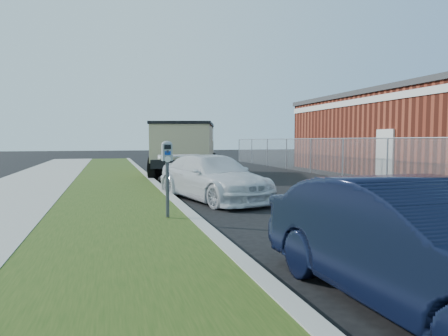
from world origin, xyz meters
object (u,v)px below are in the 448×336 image
object	(u,v)px
white_wagon	(212,177)
navy_sedan	(417,246)
parking_meter	(167,162)
dump_truck	(187,145)

from	to	relation	value
white_wagon	navy_sedan	size ratio (longest dim) A/B	1.11
parking_meter	dump_truck	world-z (taller)	dump_truck
parking_meter	white_wagon	world-z (taller)	parking_meter
parking_meter	white_wagon	xyz separation A→B (m)	(1.74, 3.05, -0.63)
white_wagon	parking_meter	bearing A→B (deg)	-136.10
white_wagon	navy_sedan	distance (m)	7.92
white_wagon	dump_truck	xyz separation A→B (m)	(0.84, 8.16, 0.83)
white_wagon	navy_sedan	world-z (taller)	navy_sedan
white_wagon	navy_sedan	xyz separation A→B (m)	(0.06, -7.92, 0.02)
navy_sedan	dump_truck	distance (m)	16.12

